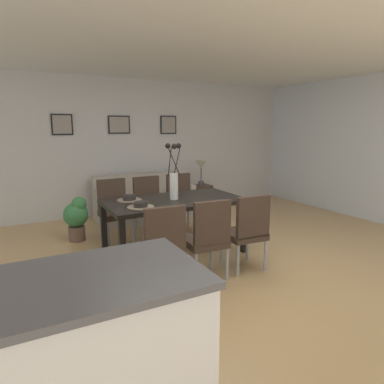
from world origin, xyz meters
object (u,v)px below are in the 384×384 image
object	(u,v)px
dining_chair_near_left	(162,244)
framed_picture_right	(168,125)
dining_chair_mid_left	(247,229)
framed_picture_center	(119,125)
side_table	(201,197)
table_lamp	(201,167)
dining_chair_far_left	(207,236)
dining_chair_mid_right	(181,199)
dining_chair_near_right	(114,207)
bowl_near_right	(129,197)
dining_table	(174,205)
potted_plant	(76,216)
sofa	(144,203)
centerpiece_vase	(174,178)
bowl_near_left	(141,204)
framed_picture_left	(62,124)
dining_chair_far_right	(149,203)

from	to	relation	value
dining_chair_near_left	framed_picture_right	distance (m)	3.93
dining_chair_mid_left	framed_picture_center	size ratio (longest dim) A/B	2.20
side_table	table_lamp	xyz separation A→B (m)	(0.00, 0.00, 0.63)
dining_chair_near_left	dining_chair_far_left	xyz separation A→B (m)	(0.55, 0.01, 0.00)
dining_chair_mid_right	framed_picture_center	world-z (taller)	framed_picture_center
dining_chair_near_right	bowl_near_right	world-z (taller)	dining_chair_near_right
dining_table	side_table	bearing A→B (deg)	52.03
framed_picture_center	potted_plant	xyz separation A→B (m)	(-1.08, -1.33, -1.35)
dining_chair_near_right	dining_chair_near_left	bearing A→B (deg)	-90.02
dining_chair_near_right	sofa	bearing A→B (deg)	51.63
table_lamp	side_table	bearing A→B (deg)	-90.00
dining_chair_near_left	dining_chair_mid_right	world-z (taller)	same
bowl_near_right	table_lamp	xyz separation A→B (m)	(2.04, 1.70, 0.11)
dining_table	centerpiece_vase	world-z (taller)	centerpiece_vase
bowl_near_left	sofa	bearing A→B (deg)	69.54
dining_chair_near_right	centerpiece_vase	xyz separation A→B (m)	(0.57, -0.87, 0.51)
dining_chair_mid_left	bowl_near_left	world-z (taller)	dining_chair_mid_left
framed_picture_center	potted_plant	world-z (taller)	framed_picture_center
dining_table	bowl_near_right	xyz separation A→B (m)	(-0.54, 0.22, 0.11)
bowl_near_right	dining_chair_mid_left	bearing A→B (deg)	-47.36
dining_chair_mid_left	framed_picture_right	xyz separation A→B (m)	(0.51, 3.38, 1.21)
bowl_near_right	potted_plant	xyz separation A→B (m)	(-0.54, 0.90, -0.41)
dining_chair_mid_right	bowl_near_left	bearing A→B (deg)	-133.94
dining_chair_near_right	dining_table	bearing A→B (deg)	-56.69
side_table	framed_picture_center	size ratio (longest dim) A/B	1.24
bowl_near_right	framed_picture_center	size ratio (longest dim) A/B	0.41
side_table	framed_picture_left	world-z (taller)	framed_picture_left
framed_picture_right	centerpiece_vase	bearing A→B (deg)	-112.64
dining_chair_far_right	potted_plant	bearing A→B (deg)	166.59
dining_chair_near_left	dining_chair_mid_right	distance (m)	2.17
dining_chair_far_left	table_lamp	distance (m)	3.24
framed_picture_left	table_lamp	bearing A→B (deg)	-12.02
side_table	framed_picture_right	distance (m)	1.63
dining_chair_near_left	bowl_near_right	size ratio (longest dim) A/B	5.41
dining_chair_near_left	dining_chair_far_right	world-z (taller)	same
dining_chair_near_left	bowl_near_left	distance (m)	0.76
table_lamp	framed_picture_left	size ratio (longest dim) A/B	1.39
dining_chair_mid_right	centerpiece_vase	size ratio (longest dim) A/B	1.25
dining_chair_mid_left	bowl_near_left	size ratio (longest dim) A/B	5.41
sofa	side_table	size ratio (longest dim) A/B	3.36
framed_picture_right	potted_plant	xyz separation A→B (m)	(-2.10, -1.33, -1.35)
dining_chair_far_left	table_lamp	size ratio (longest dim) A/B	1.80
framed_picture_right	framed_picture_left	bearing A→B (deg)	-180.00
bowl_near_right	potted_plant	bearing A→B (deg)	120.87
table_lamp	potted_plant	world-z (taller)	table_lamp
bowl_near_right	dining_chair_near_right	bearing A→B (deg)	92.82
dining_chair_near_right	side_table	size ratio (longest dim) A/B	1.77
dining_chair_mid_left	bowl_near_right	distance (m)	1.58
dining_table	framed_picture_center	bearing A→B (deg)	90.00
dining_chair_mid_left	table_lamp	world-z (taller)	table_lamp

